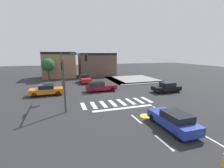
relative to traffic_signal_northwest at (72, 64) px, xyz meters
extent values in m
plane|color=#2B2B2D|center=(4.29, -4.98, -4.08)|extent=(120.00, 120.00, 0.00)
cube|color=silver|center=(0.31, -9.48, -4.08)|extent=(0.46, 2.51, 0.01)
cube|color=silver|center=(1.45, -9.48, -4.08)|extent=(0.46, 2.51, 0.01)
cube|color=silver|center=(2.58, -9.48, -4.08)|extent=(0.46, 2.51, 0.01)
cube|color=silver|center=(3.72, -9.48, -4.08)|extent=(0.46, 2.51, 0.01)
cube|color=silver|center=(4.85, -9.48, -4.08)|extent=(0.46, 2.51, 0.01)
cube|color=silver|center=(5.99, -9.48, -4.08)|extent=(0.46, 2.51, 0.01)
cube|color=silver|center=(7.12, -9.48, -4.08)|extent=(0.46, 2.51, 0.01)
cube|color=silver|center=(8.26, -9.48, -4.08)|extent=(0.46, 2.51, 0.01)
cube|color=white|center=(4.29, -11.48, -4.08)|extent=(6.80, 0.50, 0.01)
cube|color=white|center=(4.29, -14.48, -4.08)|extent=(0.16, 2.00, 0.01)
cube|color=white|center=(4.29, -18.48, -4.08)|extent=(0.16, 2.00, 0.01)
cylinder|color=yellow|center=(5.49, -14.12, -4.08)|extent=(1.16, 1.16, 0.01)
cylinder|color=white|center=(5.23, -14.12, -4.07)|extent=(0.18, 0.18, 0.00)
cylinder|color=white|center=(5.75, -14.12, -4.07)|extent=(0.18, 0.18, 0.00)
cube|color=white|center=(5.49, -14.12, -4.07)|extent=(0.52, 0.05, 0.00)
cube|color=gray|center=(13.29, 0.22, -4.00)|extent=(10.00, 1.60, 0.15)
cube|color=gray|center=(9.09, 5.02, -4.00)|extent=(1.60, 10.00, 0.15)
cube|color=gray|center=(13.29, 5.02, -4.00)|extent=(10.00, 10.00, 0.15)
cube|color=#93704C|center=(-2.03, 13.96, -1.06)|extent=(7.36, 5.88, 6.04)
cube|color=black|center=(-2.03, 11.22, 1.71)|extent=(7.36, 0.50, 0.50)
cube|color=brown|center=(7.21, 13.68, -1.19)|extent=(8.90, 5.31, 5.77)
cube|color=black|center=(7.21, 11.22, 1.44)|extent=(8.90, 0.50, 0.50)
cylinder|color=#383A3D|center=(-1.64, 0.00, -1.10)|extent=(0.18, 0.18, 5.95)
cylinder|color=#383A3D|center=(0.48, 0.00, 1.44)|extent=(4.24, 0.12, 0.12)
cube|color=black|center=(2.25, 0.00, 0.86)|extent=(0.32, 0.32, 0.95)
sphere|color=red|center=(2.08, 0.00, 1.16)|extent=(0.22, 0.22, 0.22)
sphere|color=#4C330C|center=(2.08, 0.00, 0.86)|extent=(0.22, 0.22, 0.22)
sphere|color=#0C3814|center=(2.08, 0.00, 0.57)|extent=(0.22, 0.22, 0.22)
cube|color=#197233|center=(0.27, 0.00, 1.66)|extent=(1.10, 0.03, 0.24)
cylinder|color=#383A3D|center=(-1.63, -10.79, -1.48)|extent=(0.18, 0.18, 5.20)
cylinder|color=#383A3D|center=(-1.63, -7.82, 0.68)|extent=(0.12, 5.94, 0.12)
cube|color=black|center=(-1.63, -6.04, 0.11)|extent=(0.32, 0.32, 0.95)
sphere|color=red|center=(-1.63, -6.21, 0.40)|extent=(0.22, 0.22, 0.22)
sphere|color=#4C330C|center=(-1.63, -6.21, 0.11)|extent=(0.22, 0.22, 0.22)
sphere|color=#0C3814|center=(-1.63, -6.21, -0.19)|extent=(0.22, 0.22, 0.22)
cube|color=#197233|center=(-1.63, -8.12, 0.90)|extent=(0.03, 1.10, 0.24)
cube|color=black|center=(13.09, -6.85, -3.48)|extent=(4.14, 1.87, 0.63)
cube|color=black|center=(13.29, -6.85, -2.88)|extent=(1.88, 1.64, 0.57)
cylinder|color=black|center=(11.68, -7.67, -3.77)|extent=(0.63, 0.22, 0.63)
cylinder|color=black|center=(11.68, -6.02, -3.77)|extent=(0.63, 0.22, 0.63)
cylinder|color=black|center=(14.50, -7.67, -3.77)|extent=(0.63, 0.22, 0.63)
cylinder|color=black|center=(14.50, -6.02, -3.77)|extent=(0.63, 0.22, 0.63)
cube|color=maroon|center=(3.92, -3.30, -3.46)|extent=(4.60, 1.70, 0.65)
cube|color=black|center=(3.19, -3.30, -2.85)|extent=(2.25, 1.50, 0.58)
cylinder|color=black|center=(5.49, -2.56, -3.75)|extent=(0.66, 0.22, 0.66)
cylinder|color=black|center=(5.49, -4.04, -3.75)|extent=(0.66, 0.22, 0.66)
cylinder|color=black|center=(2.36, -2.56, -3.75)|extent=(0.66, 0.22, 0.66)
cylinder|color=black|center=(2.36, -4.04, -3.75)|extent=(0.66, 0.22, 0.66)
cube|color=orange|center=(-3.87, -3.10, -3.46)|extent=(4.37, 1.93, 0.65)
cube|color=black|center=(-3.85, -3.10, -2.87)|extent=(1.91, 1.70, 0.53)
cylinder|color=black|center=(-2.38, -2.25, -3.75)|extent=(0.66, 0.22, 0.66)
cylinder|color=black|center=(-2.38, -3.96, -3.75)|extent=(0.66, 0.22, 0.66)
cylinder|color=black|center=(-5.36, -2.25, -3.75)|extent=(0.66, 0.22, 0.66)
cylinder|color=black|center=(-5.36, -3.96, -3.75)|extent=(0.66, 0.22, 0.66)
cube|color=#23389E|center=(6.12, -16.93, -3.46)|extent=(1.74, 4.54, 0.66)
cube|color=black|center=(6.12, -17.38, -2.88)|extent=(1.53, 2.15, 0.49)
cylinder|color=black|center=(5.36, -15.39, -3.76)|extent=(0.22, 0.64, 0.64)
cylinder|color=black|center=(6.88, -15.39, -3.76)|extent=(0.22, 0.64, 0.64)
cylinder|color=black|center=(5.36, -18.47, -3.76)|extent=(0.22, 0.64, 0.64)
cylinder|color=black|center=(6.88, -18.47, -3.76)|extent=(0.22, 0.64, 0.64)
cube|color=red|center=(2.71, 4.55, -3.45)|extent=(1.82, 4.24, 0.70)
cube|color=black|center=(2.71, 5.51, -2.84)|extent=(1.60, 1.85, 0.53)
cylinder|color=black|center=(3.51, 3.11, -3.77)|extent=(0.22, 0.62, 0.62)
cylinder|color=black|center=(1.92, 3.11, -3.77)|extent=(0.22, 0.62, 0.62)
cylinder|color=black|center=(3.51, 6.00, -3.77)|extent=(0.22, 0.62, 0.62)
cylinder|color=black|center=(1.92, 6.00, -3.77)|extent=(0.22, 0.62, 0.62)
cylinder|color=#4C3823|center=(-4.21, 9.02, -2.68)|extent=(0.36, 0.36, 2.80)
sphere|color=#235628|center=(-4.21, 9.02, -0.68)|extent=(2.69, 2.69, 2.69)
camera|label=1|loc=(-1.96, -26.49, 1.73)|focal=25.56mm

